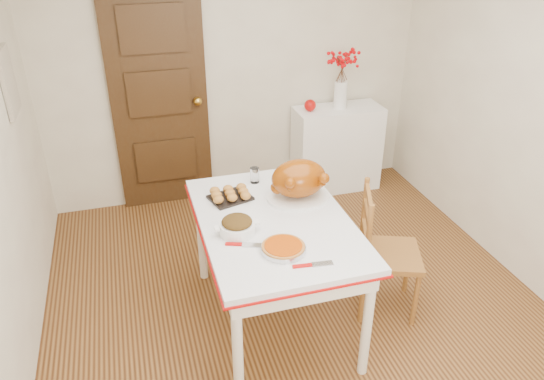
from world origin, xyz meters
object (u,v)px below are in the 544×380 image
object	(u,v)px
sideboard	(336,148)
chair_oak	(390,252)
turkey_platter	(299,180)
kitchen_table	(274,271)
pumpkin_pie	(283,247)

from	to	relation	value
sideboard	chair_oak	distance (m)	1.84
chair_oak	sideboard	bearing A→B (deg)	9.56
chair_oak	turkey_platter	bearing A→B (deg)	83.61
sideboard	turkey_platter	bearing A→B (deg)	-121.67
sideboard	turkey_platter	distance (m)	1.85
kitchen_table	chair_oak	distance (m)	0.80
chair_oak	pumpkin_pie	xyz separation A→B (m)	(-0.85, -0.25, 0.38)
chair_oak	turkey_platter	world-z (taller)	turkey_platter
sideboard	kitchen_table	distance (m)	2.07
kitchen_table	chair_oak	size ratio (longest dim) A/B	1.46
sideboard	pumpkin_pie	distance (m)	2.42
chair_oak	pumpkin_pie	bearing A→B (deg)	127.76
pumpkin_pie	turkey_platter	bearing A→B (deg)	63.08
chair_oak	pumpkin_pie	distance (m)	0.96
sideboard	chair_oak	xyz separation A→B (m)	(-0.36, -1.80, 0.04)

